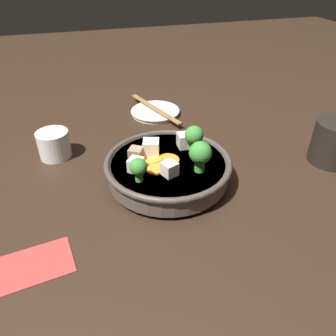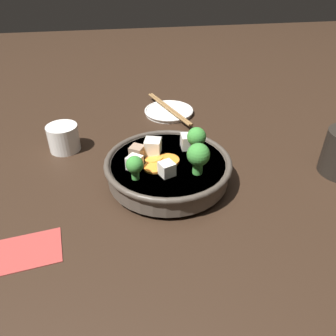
{
  "view_description": "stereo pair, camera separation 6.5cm",
  "coord_description": "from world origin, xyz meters",
  "px_view_note": "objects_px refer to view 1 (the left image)",
  "views": [
    {
      "loc": [
        -0.16,
        -0.52,
        0.4
      ],
      "look_at": [
        0.0,
        0.0,
        0.03
      ],
      "focal_mm": 35.0,
      "sensor_mm": 36.0,
      "label": 1
    },
    {
      "loc": [
        -0.09,
        -0.53,
        0.4
      ],
      "look_at": [
        0.0,
        0.0,
        0.03
      ],
      "focal_mm": 35.0,
      "sensor_mm": 36.0,
      "label": 2
    }
  ],
  "objects_px": {
    "stirfry_bowl": "(168,167)",
    "side_saucer": "(155,112)",
    "dark_mug": "(335,142)",
    "chopsticks_pair": "(155,109)",
    "tea_cup": "(54,144)"
  },
  "relations": [
    {
      "from": "stirfry_bowl",
      "to": "side_saucer",
      "type": "relative_size",
      "value": 1.81
    },
    {
      "from": "stirfry_bowl",
      "to": "side_saucer",
      "type": "height_order",
      "value": "stirfry_bowl"
    },
    {
      "from": "side_saucer",
      "to": "dark_mug",
      "type": "relative_size",
      "value": 1.15
    },
    {
      "from": "side_saucer",
      "to": "stirfry_bowl",
      "type": "bearing_deg",
      "value": -100.15
    },
    {
      "from": "stirfry_bowl",
      "to": "chopsticks_pair",
      "type": "xyz_separation_m",
      "value": [
        0.06,
        0.32,
        -0.02
      ]
    },
    {
      "from": "tea_cup",
      "to": "chopsticks_pair",
      "type": "bearing_deg",
      "value": 29.07
    },
    {
      "from": "side_saucer",
      "to": "tea_cup",
      "type": "bearing_deg",
      "value": -150.93
    },
    {
      "from": "stirfry_bowl",
      "to": "tea_cup",
      "type": "xyz_separation_m",
      "value": [
        -0.22,
        0.17,
        -0.01
      ]
    },
    {
      "from": "dark_mug",
      "to": "chopsticks_pair",
      "type": "height_order",
      "value": "dark_mug"
    },
    {
      "from": "tea_cup",
      "to": "stirfry_bowl",
      "type": "bearing_deg",
      "value": -37.45
    },
    {
      "from": "stirfry_bowl",
      "to": "side_saucer",
      "type": "xyz_separation_m",
      "value": [
        0.06,
        0.32,
        -0.03
      ]
    },
    {
      "from": "tea_cup",
      "to": "chopsticks_pair",
      "type": "relative_size",
      "value": 0.31
    },
    {
      "from": "dark_mug",
      "to": "chopsticks_pair",
      "type": "distance_m",
      "value": 0.47
    },
    {
      "from": "dark_mug",
      "to": "stirfry_bowl",
      "type": "bearing_deg",
      "value": 175.49
    },
    {
      "from": "side_saucer",
      "to": "dark_mug",
      "type": "height_order",
      "value": "dark_mug"
    }
  ]
}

